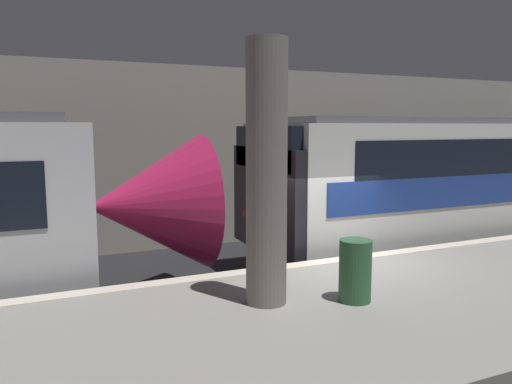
% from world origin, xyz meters
% --- Properties ---
extents(ground_plane, '(120.00, 120.00, 0.00)m').
position_xyz_m(ground_plane, '(0.00, 0.00, 0.00)').
color(ground_plane, black).
extents(platform, '(40.00, 4.28, 1.09)m').
position_xyz_m(platform, '(0.00, -2.14, 0.54)').
color(platform, gray).
rests_on(platform, ground).
extents(station_rear_barrier, '(50.00, 0.15, 5.13)m').
position_xyz_m(station_rear_barrier, '(0.00, 6.27, 2.57)').
color(station_rear_barrier, '#9E998E').
rests_on(station_rear_barrier, ground).
extents(support_pillar_near, '(0.55, 0.55, 3.48)m').
position_xyz_m(support_pillar_near, '(-2.15, -1.56, 2.82)').
color(support_pillar_near, slate).
rests_on(support_pillar_near, platform).
extents(trash_bin, '(0.44, 0.44, 0.85)m').
position_xyz_m(trash_bin, '(-1.02, -2.01, 1.51)').
color(trash_bin, '#2D5B38').
rests_on(trash_bin, platform).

